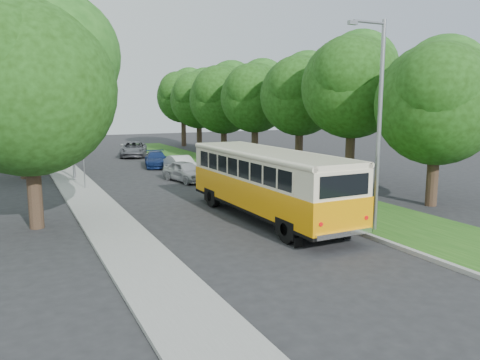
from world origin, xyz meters
name	(u,v)px	position (x,y,z in m)	size (l,w,h in m)	color
ground	(247,230)	(0.00, 0.00, 0.00)	(120.00, 120.00, 0.00)	#242426
curb	(265,198)	(3.60, 5.00, 0.07)	(0.20, 70.00, 0.15)	gray
grass_verge	(302,194)	(5.95, 5.00, 0.07)	(4.50, 70.00, 0.13)	#205115
sidewalk	(101,214)	(-4.80, 5.00, 0.06)	(2.20, 70.00, 0.12)	gray
treeline	(176,90)	(3.15, 17.99, 5.93)	(24.27, 41.91, 9.46)	#332319
lamppost_near	(378,120)	(4.21, -2.50, 4.37)	(1.71, 0.16, 8.00)	gray
lamppost_far	(69,117)	(-4.70, 16.00, 4.12)	(1.71, 0.16, 7.50)	gray
warning_sign	(84,161)	(-4.50, 11.98, 1.71)	(0.56, 0.10, 2.50)	gray
vintage_bus	(267,185)	(1.56, 1.16, 1.53)	(2.65, 10.28, 3.05)	#F79A07
car_silver	(185,171)	(1.75, 12.20, 0.66)	(1.56, 3.87, 1.32)	#A5A6AA
car_white	(181,165)	(2.60, 15.44, 0.64)	(1.36, 3.89, 1.28)	silver
car_blue	(156,159)	(2.01, 19.73, 0.61)	(1.70, 4.19, 1.22)	navy
car_grey	(134,149)	(2.14, 27.67, 0.70)	(2.33, 5.05, 1.40)	#595B61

